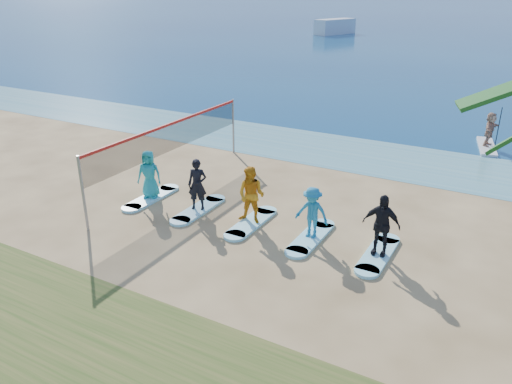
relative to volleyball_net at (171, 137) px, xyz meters
The scene contains 16 objects.
ground 7.04m from the volleyball_net, 30.39° to the right, with size 600.00×600.00×0.00m, color tan.
shallow_water 9.37m from the volleyball_net, 50.40° to the left, with size 600.00×600.00×0.00m, color teal.
volleyball_net is the anchor object (origin of this frame).
paddleboard 15.14m from the volleyball_net, 47.42° to the left, with size 0.70×3.00×0.12m, color silver.
paddleboarder 15.06m from the volleyball_net, 47.42° to the left, with size 1.48×0.47×1.60m, color tan.
boat_offshore_a 63.70m from the volleyball_net, 105.37° to the left, with size 2.36×6.96×2.22m, color silver.
surfboard_0 2.45m from the volleyball_net, 83.80° to the right, with size 0.70×2.20×0.09m, color #9FF1F7.
student_0 1.85m from the volleyball_net, 83.80° to the right, with size 0.86×0.56×1.75m, color teal.
surfboard_1 3.35m from the volleyball_net, 34.81° to the right, with size 0.70×2.20×0.09m, color #9FF1F7.
student_1 2.93m from the volleyball_net, 34.81° to the right, with size 0.65×0.43×1.78m, color black.
surfboard_2 5.03m from the volleyball_net, 19.86° to the right, with size 0.70×2.20×0.09m, color #9FF1F7.
student_2 4.75m from the volleyball_net, 19.86° to the right, with size 0.91×0.71×1.88m, color orange.
surfboard_3 6.95m from the volleyball_net, 13.72° to the right, with size 0.70×2.20×0.09m, color #9FF1F7.
student_3 6.77m from the volleyball_net, 13.72° to the right, with size 1.05×0.60×1.62m, color teal.
surfboard_4 8.96m from the volleyball_net, 10.44° to the right, with size 0.70×2.20×0.09m, color #9FF1F7.
student_4 8.81m from the volleyball_net, 10.44° to the right, with size 1.07×0.45×1.83m, color black.
Camera 1 is at (5.84, -10.87, 7.31)m, focal length 35.00 mm.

